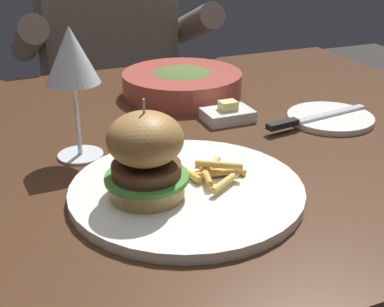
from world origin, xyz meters
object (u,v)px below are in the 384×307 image
at_px(bread_plate, 330,118).
at_px(diner_person, 111,101).
at_px(wine_glass, 72,59).
at_px(butter_dish, 228,114).
at_px(burger_sandwich, 146,156).
at_px(main_plate, 187,191).
at_px(soup_bowl, 182,83).
at_px(table_knife, 309,119).

bearing_deg(bread_plate, diner_person, 105.62).
bearing_deg(bread_plate, wine_glass, 177.57).
xyz_separation_m(butter_dish, diner_person, (-0.04, 0.69, -0.19)).
xyz_separation_m(burger_sandwich, butter_dish, (0.22, 0.23, -0.06)).
bearing_deg(main_plate, soup_bowl, 69.27).
xyz_separation_m(wine_glass, butter_dish, (0.27, 0.05, -0.14)).
height_order(burger_sandwich, diner_person, diner_person).
height_order(burger_sandwich, table_knife, burger_sandwich).
height_order(burger_sandwich, wine_glass, wine_glass).
bearing_deg(diner_person, wine_glass, -107.10).
height_order(soup_bowl, diner_person, diner_person).
height_order(table_knife, diner_person, diner_person).
distance_m(burger_sandwich, bread_plate, 0.43).
distance_m(burger_sandwich, butter_dish, 0.33).
height_order(main_plate, soup_bowl, soup_bowl).
bearing_deg(butter_dish, burger_sandwich, -134.23).
height_order(burger_sandwich, soup_bowl, burger_sandwich).
distance_m(main_plate, wine_glass, 0.25).
bearing_deg(bread_plate, butter_dish, 157.32).
height_order(bread_plate, butter_dish, butter_dish).
relative_size(wine_glass, butter_dish, 2.30).
xyz_separation_m(burger_sandwich, bread_plate, (0.39, 0.16, -0.06)).
distance_m(main_plate, butter_dish, 0.28).
height_order(wine_glass, butter_dish, wine_glass).
bearing_deg(table_knife, burger_sandwich, -155.89).
distance_m(burger_sandwich, wine_glass, 0.20).
distance_m(main_plate, diner_person, 0.94).
relative_size(bread_plate, butter_dish, 1.77).
bearing_deg(bread_plate, table_knife, -171.56).
bearing_deg(wine_glass, table_knife, -3.83).
xyz_separation_m(main_plate, bread_plate, (0.34, 0.16, -0.00)).
height_order(main_plate, table_knife, table_knife).
bearing_deg(diner_person, main_plate, -97.77).
height_order(burger_sandwich, butter_dish, burger_sandwich).
bearing_deg(wine_glass, soup_bowl, 40.88).
distance_m(burger_sandwich, diner_person, 0.97).
xyz_separation_m(table_knife, butter_dish, (-0.12, 0.08, -0.00)).
relative_size(butter_dish, diner_person, 0.07).
relative_size(table_knife, diner_person, 0.19).
xyz_separation_m(main_plate, diner_person, (0.12, 0.91, -0.18)).
bearing_deg(soup_bowl, wine_glass, -139.12).
xyz_separation_m(bread_plate, table_knife, (-0.05, -0.01, 0.01)).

